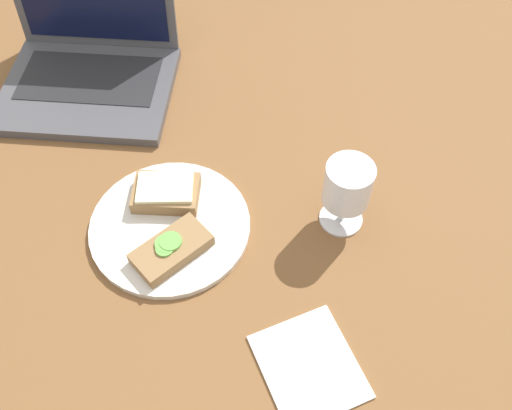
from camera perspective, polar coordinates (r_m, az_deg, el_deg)
name	(u,v)px	position (r cm, az deg, el deg)	size (l,w,h in cm)	color
wooden_table	(233,214)	(92.62, -2.33, -0.91)	(140.00, 140.00, 3.00)	brown
plate	(170,226)	(89.79, -8.59, -2.09)	(25.01, 25.01, 1.06)	silver
sandwich_with_cucumber	(171,249)	(85.56, -8.47, -4.36)	(12.40, 12.59, 2.49)	#937047
sandwich_with_cheese	(166,192)	(91.33, -8.99, 1.29)	(10.51, 7.44, 2.96)	#937047
wine_glass	(348,187)	(84.39, 9.14, 1.82)	(7.19, 7.19, 12.50)	white
laptop	(89,62)	(113.42, -16.37, 13.54)	(31.09, 27.23, 22.49)	#4C4C51
napkin	(309,366)	(79.24, 5.34, -15.76)	(12.30, 14.14, 0.40)	white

